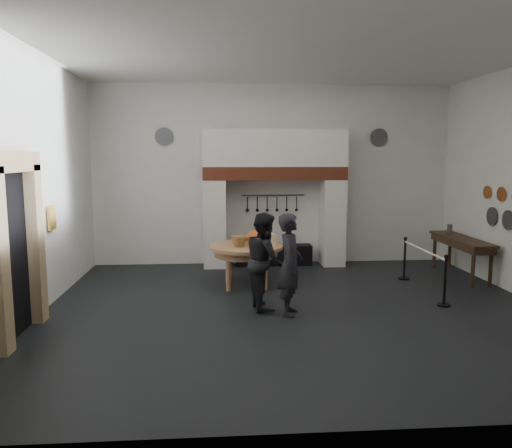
{
  "coord_description": "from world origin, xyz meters",
  "views": [
    {
      "loc": [
        -1.36,
        -8.58,
        2.74
      ],
      "look_at": [
        -0.61,
        1.5,
        1.35
      ],
      "focal_mm": 35.0,
      "sensor_mm": 36.0,
      "label": 1
    }
  ],
  "objects": [
    {
      "name": "wall_back",
      "position": [
        0.0,
        4.0,
        2.25
      ],
      "size": [
        9.0,
        0.02,
        4.5
      ],
      "primitive_type": "cube",
      "color": "white",
      "rests_on": "floor"
    },
    {
      "name": "pewter_plate_right",
      "position": [
        4.46,
        1.6,
        1.45
      ],
      "size": [
        0.03,
        0.4,
        0.4
      ],
      "primitive_type": "cylinder",
      "rotation": [
        0.0,
        1.57,
        0.0
      ],
      "color": "#4C4C51",
      "rests_on": "wall_right"
    },
    {
      "name": "wall_left",
      "position": [
        -4.5,
        0.0,
        2.25
      ],
      "size": [
        0.02,
        8.0,
        4.5
      ],
      "primitive_type": "cube",
      "color": "white",
      "rests_on": "floor"
    },
    {
      "name": "door_jamb_far",
      "position": [
        -4.38,
        -0.3,
        1.3
      ],
      "size": [
        0.22,
        0.3,
        2.6
      ],
      "primitive_type": "cube",
      "color": "tan",
      "rests_on": "floor"
    },
    {
      "name": "barrier_post_near",
      "position": [
        2.74,
        0.02,
        0.45
      ],
      "size": [
        0.05,
        0.05,
        0.9
      ],
      "primitive_type": "cylinder",
      "color": "black",
      "rests_on": "floor"
    },
    {
      "name": "chimney_pier_right",
      "position": [
        1.48,
        3.65,
        1.07
      ],
      "size": [
        0.55,
        0.7,
        2.15
      ],
      "primitive_type": "cube",
      "color": "silver",
      "rests_on": "floor"
    },
    {
      "name": "barrier_rope",
      "position": [
        2.74,
        1.02,
        0.85
      ],
      "size": [
        0.04,
        2.0,
        0.04
      ],
      "primitive_type": "cylinder",
      "rotation": [
        1.57,
        0.0,
        0.0
      ],
      "color": "white",
      "rests_on": "barrier_post_near"
    },
    {
      "name": "ceiling",
      "position": [
        0.0,
        0.0,
        4.5
      ],
      "size": [
        9.0,
        8.0,
        0.02
      ],
      "primitive_type": "cube",
      "color": "silver",
      "rests_on": "wall_back"
    },
    {
      "name": "hearth_brick_band",
      "position": [
        0.0,
        3.65,
        2.31
      ],
      "size": [
        3.5,
        0.72,
        0.32
      ],
      "primitive_type": "cube",
      "color": "#9E442B",
      "rests_on": "chimney_pier_left"
    },
    {
      "name": "side_table",
      "position": [
        4.1,
        2.16,
        0.87
      ],
      "size": [
        0.55,
        2.2,
        0.06
      ],
      "primitive_type": "cube",
      "color": "#352213",
      "rests_on": "floor"
    },
    {
      "name": "copper_pan_c",
      "position": [
        4.46,
        1.3,
        1.95
      ],
      "size": [
        0.03,
        0.3,
        0.3
      ],
      "primitive_type": "cylinder",
      "rotation": [
        0.0,
        1.57,
        0.0
      ],
      "color": "#C6662D",
      "rests_on": "wall_right"
    },
    {
      "name": "pumpkin",
      "position": [
        -0.61,
        1.8,
        1.03
      ],
      "size": [
        0.36,
        0.36,
        0.31
      ],
      "primitive_type": "ellipsoid",
      "color": "#D0621D",
      "rests_on": "work_table"
    },
    {
      "name": "chimney_pier_left",
      "position": [
        -1.48,
        3.65,
        1.07
      ],
      "size": [
        0.55,
        0.7,
        2.15
      ],
      "primitive_type": "cube",
      "color": "silver",
      "rests_on": "floor"
    },
    {
      "name": "wall_plaque",
      "position": [
        -4.45,
        0.8,
        1.6
      ],
      "size": [
        0.05,
        0.34,
        0.44
      ],
      "primitive_type": "cube",
      "color": "gold",
      "rests_on": "wall_left"
    },
    {
      "name": "cheese_block_small",
      "position": [
        -0.33,
        1.95,
        0.97
      ],
      "size": [
        0.18,
        0.18,
        0.2
      ],
      "primitive_type": "cube",
      "color": "#D1B67C",
      "rests_on": "work_table"
    },
    {
      "name": "utensil_rail",
      "position": [
        0.0,
        3.92,
        1.75
      ],
      "size": [
        1.6,
        0.02,
        0.02
      ],
      "primitive_type": "cylinder",
      "rotation": [
        0.0,
        1.57,
        0.0
      ],
      "color": "black",
      "rests_on": "wall_back"
    },
    {
      "name": "pewter_plate_mid",
      "position": [
        4.46,
        1.0,
        1.45
      ],
      "size": [
        0.03,
        0.4,
        0.4
      ],
      "primitive_type": "cylinder",
      "rotation": [
        0.0,
        1.57,
        0.0
      ],
      "color": "#4C4C51",
      "rests_on": "wall_right"
    },
    {
      "name": "wall_front",
      "position": [
        0.0,
        -4.0,
        2.25
      ],
      "size": [
        9.0,
        0.02,
        4.5
      ],
      "primitive_type": "cube",
      "color": "white",
      "rests_on": "floor"
    },
    {
      "name": "pewter_plate_back_left",
      "position": [
        -2.7,
        3.96,
        3.2
      ],
      "size": [
        0.44,
        0.03,
        0.44
      ],
      "primitive_type": "cylinder",
      "rotation": [
        1.57,
        0.0,
        0.0
      ],
      "color": "#4C4C51",
      "rests_on": "wall_back"
    },
    {
      "name": "door_recess",
      "position": [
        -4.47,
        -1.0,
        1.25
      ],
      "size": [
        0.04,
        1.1,
        2.5
      ],
      "primitive_type": "cube",
      "color": "black",
      "rests_on": "floor"
    },
    {
      "name": "wicker_basket",
      "position": [
        -0.96,
        1.55,
        0.98
      ],
      "size": [
        0.4,
        0.4,
        0.22
      ],
      "primitive_type": "cone",
      "rotation": [
        3.14,
        0.0,
        0.3
      ],
      "color": "olive",
      "rests_on": "work_table"
    },
    {
      "name": "pewter_jug",
      "position": [
        4.1,
        2.76,
        1.01
      ],
      "size": [
        0.12,
        0.12,
        0.22
      ],
      "primitive_type": "cylinder",
      "color": "#525358",
      "rests_on": "side_table"
    },
    {
      "name": "cheese_block_big",
      "position": [
        -0.31,
        1.65,
        0.99
      ],
      "size": [
        0.22,
        0.22,
        0.24
      ],
      "primitive_type": "cube",
      "color": "#D9BE81",
      "rests_on": "work_table"
    },
    {
      "name": "chimney_hood",
      "position": [
        0.0,
        3.65,
        2.92
      ],
      "size": [
        3.5,
        0.7,
        0.9
      ],
      "primitive_type": "cube",
      "color": "silver",
      "rests_on": "hearth_brick_band"
    },
    {
      "name": "copper_pan_d",
      "position": [
        4.46,
        1.85,
        1.95
      ],
      "size": [
        0.03,
        0.28,
        0.28
      ],
      "primitive_type": "cylinder",
      "rotation": [
        0.0,
        1.57,
        0.0
      ],
      "color": "#C6662D",
      "rests_on": "wall_right"
    },
    {
      "name": "pewter_plate_back_right",
      "position": [
        2.7,
        3.96,
        3.2
      ],
      "size": [
        0.44,
        0.03,
        0.44
      ],
      "primitive_type": "cylinder",
      "rotation": [
        1.57,
        0.0,
        0.0
      ],
      "color": "#4C4C51",
      "rests_on": "wall_back"
    },
    {
      "name": "door_lintel",
      "position": [
        -4.38,
        -1.0,
        2.65
      ],
      "size": [
        0.22,
        1.7,
        0.3
      ],
      "primitive_type": "cube",
      "color": "tan",
      "rests_on": "door_jamb_near"
    },
    {
      "name": "barrier_post_far",
      "position": [
        2.74,
        2.02,
        0.45
      ],
      "size": [
        0.05,
        0.05,
        0.9
      ],
      "primitive_type": "cylinder",
      "color": "black",
      "rests_on": "floor"
    },
    {
      "name": "visitor_near",
      "position": [
        -0.16,
        -0.25,
        0.89
      ],
      "size": [
        0.55,
        0.72,
        1.77
      ],
      "primitive_type": "imported",
      "rotation": [
        0.0,
        0.0,
        1.36
      ],
      "color": "black",
      "rests_on": "floor"
    },
    {
      "name": "work_table",
      "position": [
        -0.81,
        1.7,
        0.84
      ],
      "size": [
        1.94,
        1.94,
        0.07
      ],
      "primitive_type": "cylinder",
      "rotation": [
        0.0,
        0.0,
        0.3
      ],
      "color": "tan",
      "rests_on": "floor"
    },
    {
      "name": "iron_range",
      "position": [
        0.0,
        3.72,
        0.25
      ],
      "size": [
        1.9,
        0.45,
        0.5
      ],
      "primitive_type": "cube",
      "color": "black",
      "rests_on": "floor"
    },
    {
      "name": "floor",
      "position": [
        0.0,
        0.0,
        0.0
      ],
      "size": [
        9.0,
        8.0,
        0.02
      ],
      "primitive_type": "cube",
      "color": "black",
      "rests_on": "ground"
    },
    {
      "name": "bread_loaf",
      "position": [
        -0.91,
        2.05,
        0.94
      ],
      "size": [
        0.31,
        0.18,
        0.13
      ],
      "primitive_type": "ellipsoid",
      "color": "brown",
      "rests_on": "work_table"
    },
    {
      "name": "visitor_far",
      "position": [
        -0.56,
        0.15,
        0.87
      ],
      "size": [
        0.76,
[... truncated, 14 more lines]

